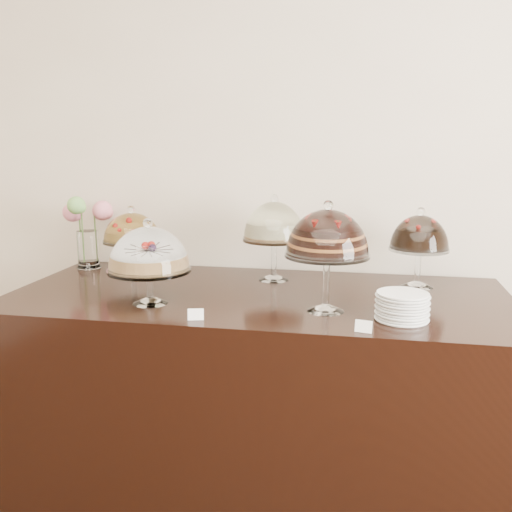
% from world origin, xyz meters
% --- Properties ---
extents(wall_back, '(5.00, 0.04, 3.00)m').
position_xyz_m(wall_back, '(0.00, 3.00, 1.50)').
color(wall_back, beige).
rests_on(wall_back, ground).
extents(display_counter, '(2.20, 1.00, 0.90)m').
position_xyz_m(display_counter, '(-0.24, 2.45, 0.45)').
color(display_counter, black).
rests_on(display_counter, ground).
extents(cake_stand_sugar_sponge, '(0.34, 0.34, 0.36)m').
position_xyz_m(cake_stand_sugar_sponge, '(-0.65, 2.21, 1.11)').
color(cake_stand_sugar_sponge, white).
rests_on(cake_stand_sugar_sponge, display_counter).
extents(cake_stand_choco_layer, '(0.33, 0.33, 0.44)m').
position_xyz_m(cake_stand_choco_layer, '(0.07, 2.24, 1.20)').
color(cake_stand_choco_layer, white).
rests_on(cake_stand_choco_layer, display_counter).
extents(cake_stand_cheesecake, '(0.30, 0.30, 0.42)m').
position_xyz_m(cake_stand_cheesecake, '(-0.21, 2.72, 1.17)').
color(cake_stand_cheesecake, white).
rests_on(cake_stand_cheesecake, display_counter).
extents(cake_stand_dark_choco, '(0.27, 0.27, 0.37)m').
position_xyz_m(cake_stand_dark_choco, '(0.46, 2.71, 1.14)').
color(cake_stand_dark_choco, white).
rests_on(cake_stand_dark_choco, display_counter).
extents(cake_stand_fruit_tart, '(0.29, 0.29, 0.35)m').
position_xyz_m(cake_stand_fruit_tart, '(-0.94, 2.72, 1.12)').
color(cake_stand_fruit_tart, white).
rests_on(cake_stand_fruit_tart, display_counter).
extents(flower_vase, '(0.28, 0.35, 0.39)m').
position_xyz_m(flower_vase, '(-1.22, 2.81, 1.13)').
color(flower_vase, white).
rests_on(flower_vase, display_counter).
extents(plate_stack, '(0.20, 0.20, 0.10)m').
position_xyz_m(plate_stack, '(0.37, 2.18, 0.95)').
color(plate_stack, white).
rests_on(plate_stack, display_counter).
extents(price_card_left, '(0.06, 0.03, 0.04)m').
position_xyz_m(price_card_left, '(-0.40, 2.03, 0.92)').
color(price_card_left, white).
rests_on(price_card_left, display_counter).
extents(price_card_right, '(0.06, 0.03, 0.04)m').
position_xyz_m(price_card_right, '(0.22, 2.00, 0.92)').
color(price_card_right, white).
rests_on(price_card_right, display_counter).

